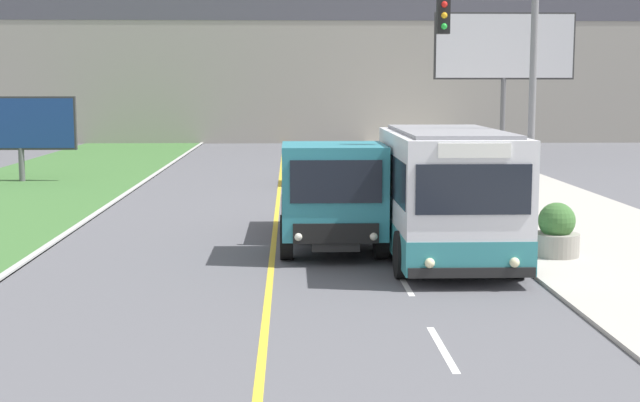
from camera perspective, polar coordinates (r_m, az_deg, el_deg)
The scene contains 10 objects.
city_bus at distance 20.14m, azimuth 8.18°, elevation 0.30°, with size 2.71×5.68×3.02m.
dump_truck at distance 21.46m, azimuth 0.76°, elevation 0.25°, with size 2.48×6.64×2.64m.
car_distant at distance 35.97m, azimuth -0.00°, elevation 2.18°, with size 1.80×4.30×1.45m.
traffic_light_mast at distance 20.67m, azimuth 11.80°, elevation 7.30°, with size 2.28×0.32×6.33m.
billboard_large at distance 43.29m, azimuth 11.72°, elevation 9.43°, with size 6.64×0.24×7.35m.
billboard_small at distance 38.73m, azimuth -18.66°, elevation 4.65°, with size 4.60×0.24×3.52m.
planter_round_near at distance 21.22m, azimuth 14.89°, elevation -1.96°, with size 1.06×1.06×1.25m.
planter_round_second at distance 25.99m, azimuth 12.22°, elevation -0.26°, with size 1.04×1.04×1.17m.
planter_round_third at distance 30.75m, azimuth 9.90°, elevation 1.05°, with size 1.10×1.10×1.26m.
planter_round_far at distance 35.54m, azimuth 8.03°, elevation 1.92°, with size 1.12×1.12×1.23m.
Camera 1 is at (0.44, -5.34, 4.02)m, focal length 50.00 mm.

